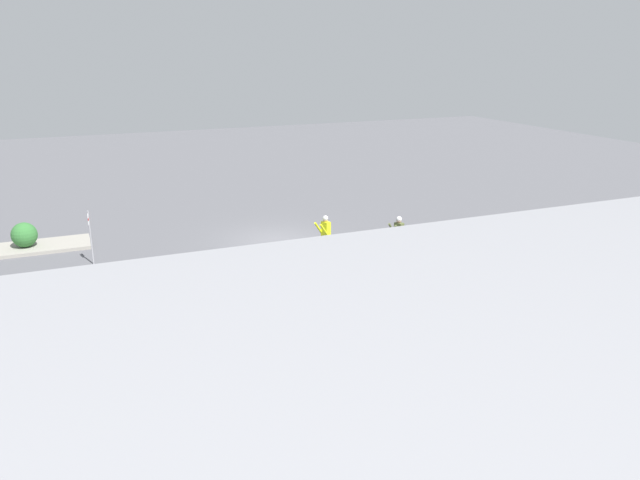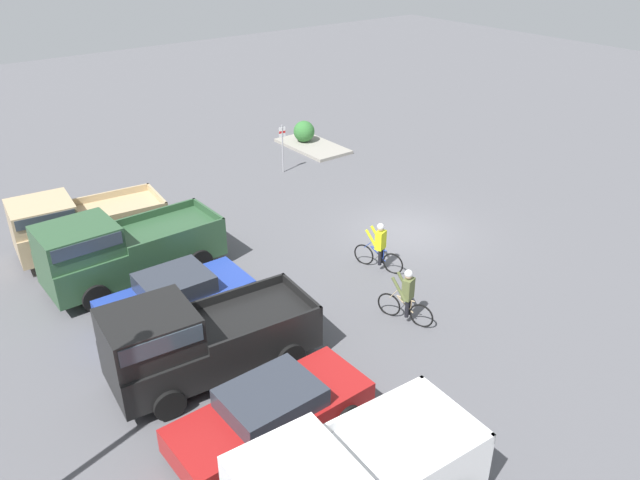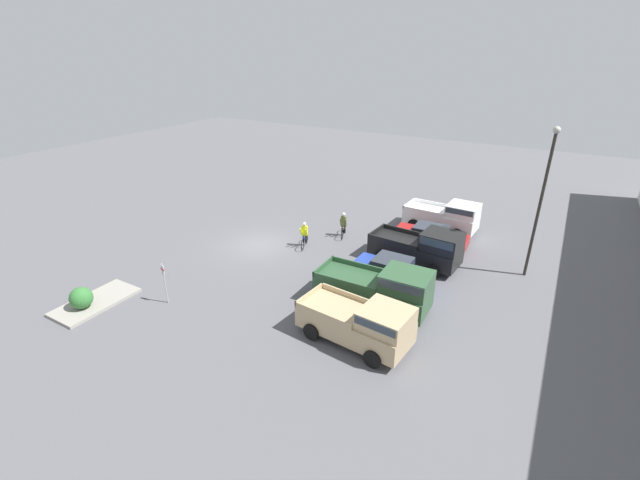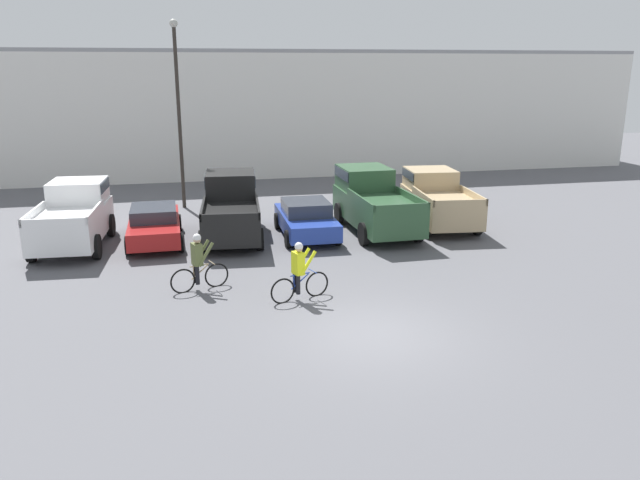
{
  "view_description": "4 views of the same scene",
  "coord_description": "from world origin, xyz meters",
  "px_view_note": "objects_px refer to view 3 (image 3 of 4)",
  "views": [
    {
      "loc": [
        8.64,
        25.5,
        8.36
      ],
      "look_at": [
        -0.38,
        4.35,
        1.2
      ],
      "focal_mm": 35.0,
      "sensor_mm": 36.0,
      "label": 1
    },
    {
      "loc": [
        -14.36,
        15.06,
        10.44
      ],
      "look_at": [
        -0.38,
        4.35,
        1.2
      ],
      "focal_mm": 35.0,
      "sensor_mm": 36.0,
      "label": 2
    },
    {
      "loc": [
        19.7,
        16.02,
        11.77
      ],
      "look_at": [
        -0.38,
        4.35,
        1.2
      ],
      "focal_mm": 24.0,
      "sensor_mm": 36.0,
      "label": 3
    },
    {
      "loc": [
        -4.3,
        -13.39,
        6.27
      ],
      "look_at": [
        -0.38,
        4.35,
        1.2
      ],
      "focal_mm": 35.0,
      "sensor_mm": 36.0,
      "label": 4
    }
  ],
  "objects_px": {
    "pickup_truck_0": "(446,216)",
    "sedan_0": "(431,236)",
    "cyclist_0": "(304,234)",
    "lamppost": "(542,195)",
    "shrub": "(81,298)",
    "cyclist_1": "(343,224)",
    "pickup_truck_3": "(362,322)",
    "fire_lane_sign": "(164,279)",
    "sedan_1": "(392,270)",
    "pickup_truck_1": "(423,247)",
    "pickup_truck_2": "(381,288)"
  },
  "relations": [
    {
      "from": "pickup_truck_0",
      "to": "lamppost",
      "type": "height_order",
      "value": "lamppost"
    },
    {
      "from": "fire_lane_sign",
      "to": "pickup_truck_3",
      "type": "bearing_deg",
      "value": 101.37
    },
    {
      "from": "pickup_truck_0",
      "to": "pickup_truck_3",
      "type": "distance_m",
      "value": 14.02
    },
    {
      "from": "pickup_truck_1",
      "to": "cyclist_0",
      "type": "relative_size",
      "value": 3.06
    },
    {
      "from": "sedan_1",
      "to": "pickup_truck_3",
      "type": "xyz_separation_m",
      "value": [
        5.64,
        0.84,
        0.39
      ]
    },
    {
      "from": "pickup_truck_0",
      "to": "pickup_truck_1",
      "type": "distance_m",
      "value": 5.62
    },
    {
      "from": "pickup_truck_1",
      "to": "pickup_truck_2",
      "type": "distance_m",
      "value": 5.56
    },
    {
      "from": "pickup_truck_1",
      "to": "cyclist_0",
      "type": "distance_m",
      "value": 7.42
    },
    {
      "from": "pickup_truck_3",
      "to": "cyclist_1",
      "type": "height_order",
      "value": "pickup_truck_3"
    },
    {
      "from": "pickup_truck_3",
      "to": "fire_lane_sign",
      "type": "distance_m",
      "value": 9.98
    },
    {
      "from": "pickup_truck_0",
      "to": "pickup_truck_3",
      "type": "height_order",
      "value": "pickup_truck_0"
    },
    {
      "from": "pickup_truck_0",
      "to": "sedan_0",
      "type": "relative_size",
      "value": 1.07
    },
    {
      "from": "pickup_truck_0",
      "to": "fire_lane_sign",
      "type": "bearing_deg",
      "value": -30.9
    },
    {
      "from": "cyclist_1",
      "to": "pickup_truck_0",
      "type": "bearing_deg",
      "value": 126.19
    },
    {
      "from": "sedan_0",
      "to": "sedan_1",
      "type": "height_order",
      "value": "sedan_1"
    },
    {
      "from": "pickup_truck_0",
      "to": "sedan_0",
      "type": "bearing_deg",
      "value": -4.14
    },
    {
      "from": "pickup_truck_2",
      "to": "fire_lane_sign",
      "type": "bearing_deg",
      "value": -63.01
    },
    {
      "from": "pickup_truck_2",
      "to": "lamppost",
      "type": "bearing_deg",
      "value": 142.0
    },
    {
      "from": "fire_lane_sign",
      "to": "pickup_truck_0",
      "type": "bearing_deg",
      "value": 149.1
    },
    {
      "from": "pickup_truck_1",
      "to": "lamppost",
      "type": "xyz_separation_m",
      "value": [
        -1.74,
        5.42,
        3.56
      ]
    },
    {
      "from": "pickup_truck_0",
      "to": "shrub",
      "type": "height_order",
      "value": "pickup_truck_0"
    },
    {
      "from": "cyclist_0",
      "to": "lamppost",
      "type": "height_order",
      "value": "lamppost"
    },
    {
      "from": "pickup_truck_3",
      "to": "cyclist_0",
      "type": "bearing_deg",
      "value": -134.07
    },
    {
      "from": "shrub",
      "to": "sedan_1",
      "type": "bearing_deg",
      "value": 130.26
    },
    {
      "from": "lamppost",
      "to": "fire_lane_sign",
      "type": "bearing_deg",
      "value": -51.38
    },
    {
      "from": "fire_lane_sign",
      "to": "pickup_truck_1",
      "type": "bearing_deg",
      "value": 136.81
    },
    {
      "from": "pickup_truck_1",
      "to": "sedan_1",
      "type": "distance_m",
      "value": 2.9
    },
    {
      "from": "cyclist_1",
      "to": "shrub",
      "type": "distance_m",
      "value": 15.87
    },
    {
      "from": "sedan_1",
      "to": "shrub",
      "type": "distance_m",
      "value": 15.68
    },
    {
      "from": "pickup_truck_0",
      "to": "sedan_1",
      "type": "relative_size",
      "value": 1.15
    },
    {
      "from": "pickup_truck_2",
      "to": "cyclist_1",
      "type": "height_order",
      "value": "pickup_truck_2"
    },
    {
      "from": "lamppost",
      "to": "pickup_truck_2",
      "type": "bearing_deg",
      "value": -38.0
    },
    {
      "from": "sedan_0",
      "to": "shrub",
      "type": "distance_m",
      "value": 20.03
    },
    {
      "from": "cyclist_0",
      "to": "lamppost",
      "type": "distance_m",
      "value": 13.64
    },
    {
      "from": "pickup_truck_1",
      "to": "lamppost",
      "type": "height_order",
      "value": "lamppost"
    },
    {
      "from": "sedan_0",
      "to": "cyclist_1",
      "type": "height_order",
      "value": "cyclist_1"
    },
    {
      "from": "pickup_truck_3",
      "to": "cyclist_0",
      "type": "distance_m",
      "value": 10.25
    },
    {
      "from": "sedan_0",
      "to": "shrub",
      "type": "height_order",
      "value": "sedan_0"
    },
    {
      "from": "pickup_truck_3",
      "to": "fire_lane_sign",
      "type": "bearing_deg",
      "value": -78.63
    },
    {
      "from": "fire_lane_sign",
      "to": "shrub",
      "type": "xyz_separation_m",
      "value": [
        2.53,
        -3.03,
        -0.66
      ]
    },
    {
      "from": "pickup_truck_0",
      "to": "sedan_1",
      "type": "xyz_separation_m",
      "value": [
        8.38,
        -0.63,
        -0.44
      ]
    },
    {
      "from": "pickup_truck_2",
      "to": "fire_lane_sign",
      "type": "height_order",
      "value": "pickup_truck_2"
    },
    {
      "from": "cyclist_0",
      "to": "cyclist_1",
      "type": "xyz_separation_m",
      "value": [
        -2.69,
        1.41,
        0.02
      ]
    },
    {
      "from": "cyclist_1",
      "to": "lamppost",
      "type": "height_order",
      "value": "lamppost"
    },
    {
      "from": "pickup_truck_1",
      "to": "sedan_1",
      "type": "xyz_separation_m",
      "value": [
        2.76,
        -0.79,
        -0.46
      ]
    },
    {
      "from": "pickup_truck_0",
      "to": "sedan_0",
      "type": "distance_m",
      "value": 2.82
    },
    {
      "from": "sedan_0",
      "to": "cyclist_0",
      "type": "height_order",
      "value": "cyclist_0"
    },
    {
      "from": "pickup_truck_0",
      "to": "pickup_truck_3",
      "type": "xyz_separation_m",
      "value": [
        14.02,
        0.21,
        -0.05
      ]
    },
    {
      "from": "sedan_1",
      "to": "cyclist_1",
      "type": "height_order",
      "value": "cyclist_1"
    },
    {
      "from": "cyclist_1",
      "to": "lamppost",
      "type": "distance_m",
      "value": 11.97
    }
  ]
}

